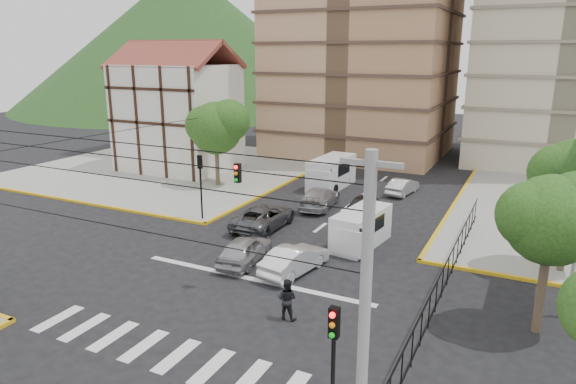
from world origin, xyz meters
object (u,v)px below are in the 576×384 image
Objects in this scene: traffic_light_se at (333,355)px; car_silver_front_left at (245,250)px; pedestrian_crosswalk at (287,299)px; traffic_light_nw at (200,176)px; van_right_lane at (360,230)px; car_white_front_right at (294,259)px; van_left_lane at (330,174)px.

traffic_light_se reaches higher than car_silver_front_left.
pedestrian_crosswalk is (-4.50, 6.20, -2.19)m from traffic_light_se.
traffic_light_nw is 0.88× the size of van_right_lane.
van_right_lane is 7.01m from car_silver_front_left.
pedestrian_crosswalk is at bearing -40.25° from traffic_light_nw.
traffic_light_nw is 11.37m from van_right_lane.
pedestrian_crosswalk is at bearing 121.61° from car_white_front_right.
traffic_light_nw reaches higher than van_left_lane.
traffic_light_se is 0.88× the size of van_right_lane.
van_right_lane is at bearing 105.70° from traffic_light_se.
van_left_lane is (-11.01, 27.54, -1.87)m from traffic_light_se.
van_left_lane reaches higher than van_right_lane.
car_white_front_right is at bearing -102.75° from van_right_lane.
traffic_light_se is 0.99× the size of car_white_front_right.
van_right_lane is 1.14× the size of car_silver_front_left.
van_left_lane is at bearing -76.29° from pedestrian_crosswalk.
pedestrian_crosswalk is at bearing 130.95° from car_silver_front_left.
car_silver_front_left is at bearing 130.98° from traffic_light_se.
pedestrian_crosswalk is (6.50, -21.33, -0.32)m from van_left_lane.
traffic_light_nw reaches higher than car_silver_front_left.
traffic_light_nw is 8.36m from car_silver_front_left.
car_white_front_right is (-6.28, 10.68, -2.38)m from traffic_light_se.
car_silver_front_left is at bearing -81.52° from van_left_lane.
car_silver_front_left reaches higher than car_white_front_right.
traffic_light_nw is 0.76× the size of van_left_lane.
traffic_light_se is 2.39× the size of pedestrian_crosswalk.
traffic_light_se is at bearing -65.61° from van_left_lane.
traffic_light_se reaches higher than van_right_lane.
van_left_lane is at bearing 111.79° from traffic_light_se.
pedestrian_crosswalk is at bearing 125.96° from traffic_light_se.
van_right_lane is 13.53m from van_left_lane.
traffic_light_se is 16.46m from van_right_lane.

